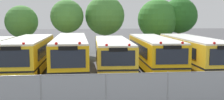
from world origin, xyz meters
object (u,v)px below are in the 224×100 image
Objects in this scene: school_bus_1 at (29,53)px; school_bus_5 at (192,52)px; tree_1 at (23,22)px; tree_2 at (66,16)px; tree_5 at (181,16)px; school_bus_3 at (112,53)px; school_bus_2 at (71,52)px; school_bus_4 at (153,51)px; tree_4 at (157,19)px; tree_3 at (106,16)px.

school_bus_5 is (12.93, 0.00, -0.02)m from school_bus_1.
tree_2 is at bearing -10.06° from tree_1.
school_bus_1 is at bearing 1.15° from school_bus_5.
school_bus_5 is at bearing -105.86° from tree_5.
school_bus_3 is 1.74× the size of tree_1.
tree_1 is at bearing -47.88° from school_bus_3.
school_bus_2 is 6.65m from school_bus_4.
school_bus_1 is 0.84× the size of school_bus_2.
school_bus_5 is 1.64× the size of tree_5.
tree_1 is 0.90× the size of tree_2.
school_bus_4 is at bearing -179.39° from school_bus_2.
school_bus_5 is 11.66m from tree_4.
tree_1 is at bearing -179.07° from tree_4.
tree_5 reaches higher than school_bus_1.
tree_2 is at bearing -165.05° from tree_3.
tree_1 reaches higher than school_bus_5.
school_bus_4 is 1.88× the size of tree_1.
tree_2 reaches higher than school_bus_1.
tree_5 reaches higher than school_bus_4.
tree_4 is (9.95, 11.19, 2.58)m from school_bus_2.
tree_3 is (3.59, 11.27, 2.86)m from school_bus_2.
school_bus_2 reaches higher than school_bus_4.
school_bus_3 is at bearing -130.81° from tree_5.
school_bus_2 is 1.72× the size of tree_3.
school_bus_4 is at bearing -39.87° from tree_1.
tree_2 is 4.80m from tree_3.
school_bus_3 is 1.56× the size of tree_2.
school_bus_2 is 3.26m from school_bus_3.
tree_3 reaches higher than tree_5.
school_bus_3 is 1.48× the size of tree_5.
school_bus_2 is 2.08× the size of tree_1.
school_bus_4 is 0.97× the size of school_bus_5.
school_bus_4 is 1.59× the size of tree_5.
tree_2 is at bearing -173.97° from tree_4.
tree_4 is at bearing -0.70° from tree_3.
school_bus_4 is (9.80, 0.44, -0.03)m from school_bus_1.
school_bus_2 is 10.50m from tree_2.
tree_2 is (-7.70, 9.77, 2.97)m from school_bus_4.
tree_1 is 16.08m from tree_4.
school_bus_1 is 17.54m from tree_4.
tree_3 is at bearing 179.30° from tree_4.
tree_4 is at bearing -179.96° from tree_5.
school_bus_1 reaches higher than school_bus_5.
tree_3 is (-6.18, 11.44, 2.91)m from school_bus_5.
tree_4 is (6.69, 11.28, 2.69)m from school_bus_3.
tree_4 is at bearing -133.28° from school_bus_2.
tree_2 is at bearing -85.69° from school_bus_2.
school_bus_3 is at bearing 0.45° from school_bus_5.
school_bus_3 is 1.43× the size of tree_3.
school_bus_5 is (3.13, -0.43, 0.01)m from school_bus_4.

